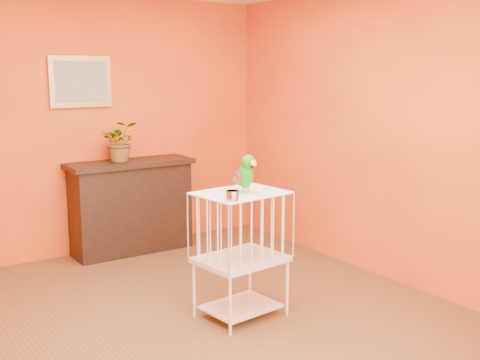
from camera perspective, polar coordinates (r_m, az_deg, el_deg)
ground at (r=4.55m, az=-4.31°, el=-13.85°), size 4.50×4.50×0.00m
room_shell at (r=4.15m, az=-4.61°, el=6.49°), size 4.50×4.50×4.50m
console_cabinet at (r=6.30m, az=-10.27°, el=-2.48°), size 1.28×0.46×0.95m
potted_plant at (r=6.13m, az=-11.15°, el=3.17°), size 0.48×0.50×0.32m
framed_picture at (r=6.18m, az=-14.89°, el=9.00°), size 0.62×0.04×0.50m
birdcage at (r=4.57m, az=0.08°, el=-6.93°), size 0.68×0.55×0.97m
feed_cup at (r=4.16m, az=-0.73°, el=-1.47°), size 0.10×0.10×0.07m
parrot at (r=4.40m, az=0.55°, el=0.64°), size 0.14×0.26×0.29m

